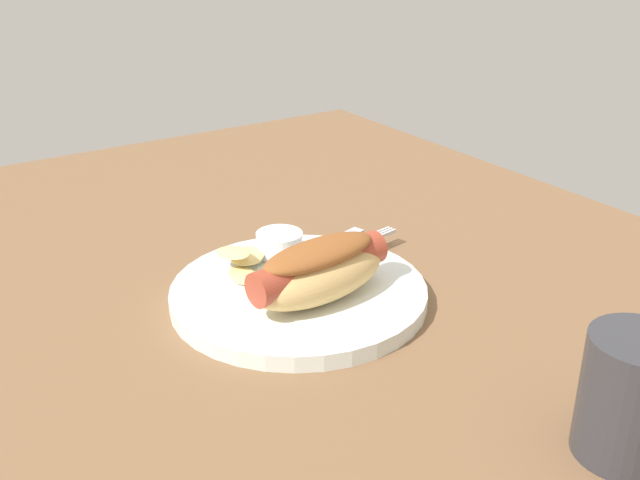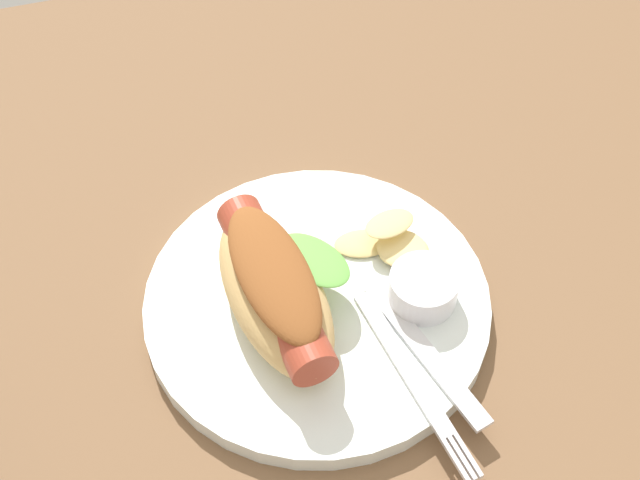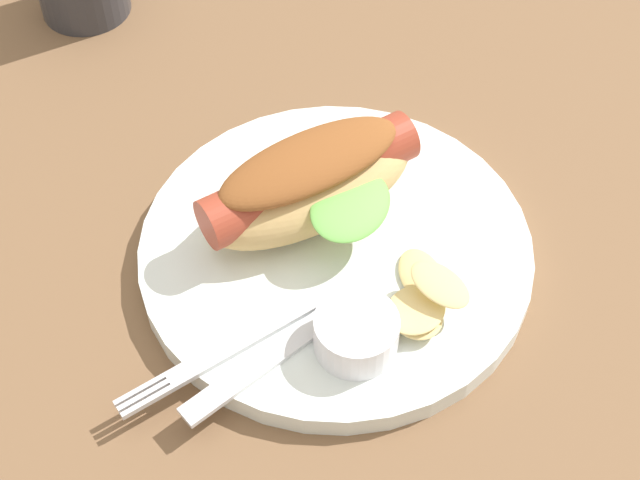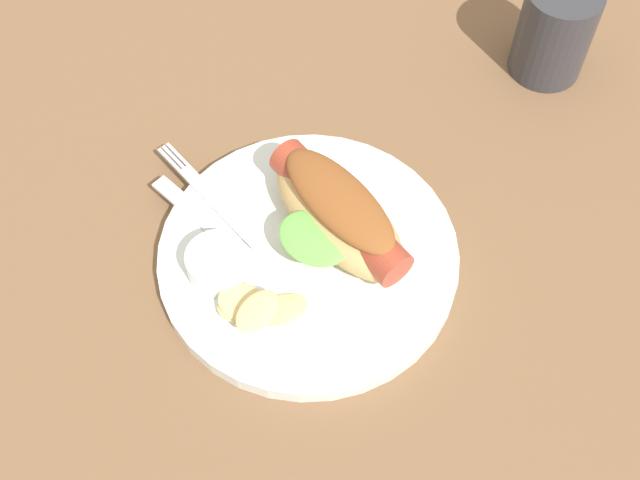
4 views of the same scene
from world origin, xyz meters
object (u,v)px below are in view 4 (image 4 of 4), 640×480
object	(u,v)px
plate	(311,255)
hot_dog	(338,213)
sauce_ramekin	(217,263)
fork	(217,203)
chips_pile	(255,306)
knife	(209,224)
drinking_cup	(554,32)

from	to	relation	value
plate	hot_dog	distance (cm)	4.73
sauce_ramekin	fork	size ratio (longest dim) A/B	0.32
plate	chips_pile	xyz separation A→B (cm)	(6.65, 2.65, 1.76)
hot_dog	knife	distance (cm)	11.26
chips_pile	drinking_cup	distance (cm)	39.26
fork	knife	world-z (taller)	same
sauce_ramekin	chips_pile	world-z (taller)	same
sauce_ramekin	knife	bearing A→B (deg)	-107.61
hot_dog	knife	size ratio (longest dim) A/B	1.16
plate	sauce_ramekin	distance (cm)	8.06
fork	chips_pile	distance (cm)	11.03
sauce_ramekin	knife	distance (cm)	4.66
knife	chips_pile	xyz separation A→B (cm)	(0.58, 9.25, 0.78)
sauce_ramekin	chips_pile	size ratio (longest dim) A/B	0.68
knife	chips_pile	size ratio (longest dim) A/B	1.80
knife	sauce_ramekin	bearing A→B (deg)	146.97
fork	drinking_cup	bearing A→B (deg)	-100.74
hot_dog	plate	bearing A→B (deg)	89.63
knife	fork	bearing A→B (deg)	-61.01
drinking_cup	knife	bearing A→B (deg)	0.99
hot_dog	chips_pile	distance (cm)	10.14
hot_dog	chips_pile	bearing A→B (deg)	100.65
hot_dog	chips_pile	xyz separation A→B (cm)	(9.49, 2.96, -2.02)
drinking_cup	sauce_ramekin	bearing A→B (deg)	7.30
drinking_cup	chips_pile	bearing A→B (deg)	14.62
knife	drinking_cup	world-z (taller)	drinking_cup
plate	knife	size ratio (longest dim) A/B	1.90
hot_dog	knife	world-z (taller)	hot_dog
plate	chips_pile	bearing A→B (deg)	21.71
fork	chips_pile	xyz separation A→B (cm)	(2.15, 10.79, 0.76)
plate	sauce_ramekin	size ratio (longest dim) A/B	5.06
plate	knife	distance (cm)	9.02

